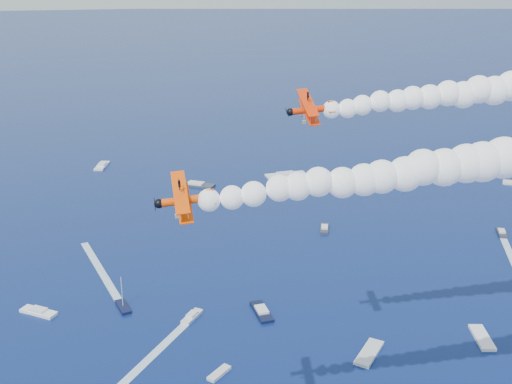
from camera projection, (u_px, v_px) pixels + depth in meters
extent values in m
cube|color=silver|center=(192.00, 316.00, 150.80)|extent=(5.72, 6.73, 0.70)
cube|color=#282C36|center=(502.00, 233.00, 196.07)|extent=(4.78, 7.53, 0.70)
cube|color=black|center=(123.00, 307.00, 154.94)|extent=(3.90, 7.21, 0.70)
cube|color=black|center=(262.00, 312.00, 152.80)|extent=(3.98, 9.92, 0.70)
cube|color=silver|center=(219.00, 373.00, 130.42)|extent=(5.45, 5.33, 0.70)
cube|color=white|center=(286.00, 175.00, 247.33)|extent=(15.89, 6.46, 0.70)
cube|color=#333944|center=(196.00, 185.00, 236.88)|extent=(14.12, 10.64, 0.70)
cube|color=white|center=(102.00, 166.00, 258.04)|extent=(6.18, 11.57, 0.70)
cube|color=#2C2F3A|center=(325.00, 229.00, 199.02)|extent=(4.71, 8.00, 0.70)
cube|color=white|center=(482.00, 338.00, 142.49)|extent=(5.09, 10.30, 0.70)
cube|color=white|center=(39.00, 312.00, 152.72)|extent=(9.10, 7.54, 0.70)
cube|color=silver|center=(369.00, 353.00, 137.04)|extent=(9.10, 10.05, 0.70)
cube|color=white|center=(137.00, 370.00, 131.79)|extent=(23.98, 31.90, 0.04)
cube|color=white|center=(100.00, 270.00, 173.92)|extent=(11.75, 37.23, 0.04)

